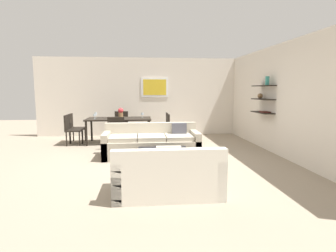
{
  "coord_description": "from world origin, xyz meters",
  "views": [
    {
      "loc": [
        -0.31,
        -6.1,
        1.59
      ],
      "look_at": [
        0.3,
        0.2,
        0.75
      ],
      "focal_mm": 29.07,
      "sensor_mm": 36.0,
      "label": 1
    }
  ],
  "objects_px": {
    "decorative_bowl": "(160,150)",
    "wine_glass_left_far": "(96,114)",
    "wine_glass_left_near": "(94,115)",
    "coffee_table": "(164,161)",
    "candle_jar": "(178,151)",
    "dining_chair_head": "(121,123)",
    "apple_on_coffee_table": "(152,150)",
    "wine_glass_right_far": "(142,114)",
    "sofa_beige": "(152,144)",
    "centerpiece_vase": "(121,113)",
    "dining_table": "(119,120)",
    "dining_chair_left_near": "(71,128)",
    "dining_chair_foot": "(117,131)",
    "dining_chair_right_far": "(164,125)",
    "dining_chair_left_far": "(75,126)",
    "dining_chair_right_near": "(165,127)",
    "loveseat_white": "(167,176)"
  },
  "relations": [
    {
      "from": "dining_chair_head",
      "to": "centerpiece_vase",
      "type": "relative_size",
      "value": 2.89
    },
    {
      "from": "dining_chair_right_far",
      "to": "wine_glass_left_far",
      "type": "xyz_separation_m",
      "value": [
        -2.06,
        -0.1,
        0.37
      ]
    },
    {
      "from": "dining_chair_head",
      "to": "centerpiece_vase",
      "type": "xyz_separation_m",
      "value": [
        0.05,
        -0.83,
        0.41
      ]
    },
    {
      "from": "loveseat_white",
      "to": "dining_chair_left_near",
      "type": "bearing_deg",
      "value": 121.05
    },
    {
      "from": "coffee_table",
      "to": "centerpiece_vase",
      "type": "height_order",
      "value": "centerpiece_vase"
    },
    {
      "from": "coffee_table",
      "to": "decorative_bowl",
      "type": "bearing_deg",
      "value": 155.58
    },
    {
      "from": "candle_jar",
      "to": "dining_chair_head",
      "type": "height_order",
      "value": "dining_chair_head"
    },
    {
      "from": "apple_on_coffee_table",
      "to": "dining_chair_right_near",
      "type": "xyz_separation_m",
      "value": [
        0.48,
        2.8,
        0.08
      ]
    },
    {
      "from": "coffee_table",
      "to": "wine_glass_left_far",
      "type": "relative_size",
      "value": 6.31
    },
    {
      "from": "apple_on_coffee_table",
      "to": "wine_glass_right_far",
      "type": "distance_m",
      "value": 3.16
    },
    {
      "from": "apple_on_coffee_table",
      "to": "dining_chair_right_far",
      "type": "distance_m",
      "value": 3.26
    },
    {
      "from": "candle_jar",
      "to": "centerpiece_vase",
      "type": "xyz_separation_m",
      "value": [
        -1.32,
        3.17,
        0.5
      ]
    },
    {
      "from": "loveseat_white",
      "to": "apple_on_coffee_table",
      "type": "relative_size",
      "value": 20.05
    },
    {
      "from": "sofa_beige",
      "to": "dining_table",
      "type": "height_order",
      "value": "sofa_beige"
    },
    {
      "from": "sofa_beige",
      "to": "dining_chair_left_far",
      "type": "bearing_deg",
      "value": 138.66
    },
    {
      "from": "decorative_bowl",
      "to": "centerpiece_vase",
      "type": "distance_m",
      "value": 3.21
    },
    {
      "from": "coffee_table",
      "to": "apple_on_coffee_table",
      "type": "relative_size",
      "value": 13.38
    },
    {
      "from": "coffee_table",
      "to": "dining_chair_right_far",
      "type": "height_order",
      "value": "dining_chair_right_far"
    },
    {
      "from": "apple_on_coffee_table",
      "to": "dining_chair_foot",
      "type": "distance_m",
      "value": 2.31
    },
    {
      "from": "wine_glass_right_far",
      "to": "centerpiece_vase",
      "type": "bearing_deg",
      "value": -174.29
    },
    {
      "from": "dining_chair_foot",
      "to": "centerpiece_vase",
      "type": "distance_m",
      "value": 1.02
    },
    {
      "from": "decorative_bowl",
      "to": "dining_chair_right_far",
      "type": "relative_size",
      "value": 0.43
    },
    {
      "from": "candle_jar",
      "to": "dining_chair_left_near",
      "type": "height_order",
      "value": "dining_chair_left_near"
    },
    {
      "from": "centerpiece_vase",
      "to": "dining_chair_left_far",
      "type": "bearing_deg",
      "value": 173.52
    },
    {
      "from": "sofa_beige",
      "to": "wine_glass_right_far",
      "type": "bearing_deg",
      "value": 96.44
    },
    {
      "from": "loveseat_white",
      "to": "wine_glass_left_far",
      "type": "xyz_separation_m",
      "value": [
        -1.76,
        4.35,
        0.58
      ]
    },
    {
      "from": "wine_glass_left_far",
      "to": "dining_chair_left_far",
      "type": "bearing_deg",
      "value": 171.74
    },
    {
      "from": "candle_jar",
      "to": "dining_chair_right_near",
      "type": "xyz_separation_m",
      "value": [
        -0.01,
        2.91,
        0.09
      ]
    },
    {
      "from": "apple_on_coffee_table",
      "to": "dining_table",
      "type": "xyz_separation_m",
      "value": [
        -0.88,
        3.01,
        0.26
      ]
    },
    {
      "from": "candle_jar",
      "to": "dining_chair_right_far",
      "type": "relative_size",
      "value": 0.09
    },
    {
      "from": "dining_chair_left_near",
      "to": "wine_glass_right_far",
      "type": "xyz_separation_m",
      "value": [
        2.06,
        0.33,
        0.35
      ]
    },
    {
      "from": "wine_glass_right_far",
      "to": "wine_glass_left_near",
      "type": "height_order",
      "value": "wine_glass_right_far"
    },
    {
      "from": "dining_table",
      "to": "dining_chair_left_near",
      "type": "height_order",
      "value": "dining_chair_left_near"
    },
    {
      "from": "dining_chair_head",
      "to": "wine_glass_left_near",
      "type": "height_order",
      "value": "wine_glass_left_near"
    },
    {
      "from": "dining_chair_left_far",
      "to": "dining_chair_left_near",
      "type": "height_order",
      "value": "same"
    },
    {
      "from": "wine_glass_left_far",
      "to": "wine_glass_right_far",
      "type": "xyz_separation_m",
      "value": [
        1.4,
        -0.0,
        -0.01
      ]
    },
    {
      "from": "sofa_beige",
      "to": "centerpiece_vase",
      "type": "xyz_separation_m",
      "value": [
        -0.86,
        1.84,
        0.62
      ]
    },
    {
      "from": "decorative_bowl",
      "to": "dining_chair_right_near",
      "type": "distance_m",
      "value": 2.77
    },
    {
      "from": "sofa_beige",
      "to": "apple_on_coffee_table",
      "type": "relative_size",
      "value": 28.09
    },
    {
      "from": "apple_on_coffee_table",
      "to": "wine_glass_right_far",
      "type": "relative_size",
      "value": 0.54
    },
    {
      "from": "wine_glass_left_near",
      "to": "coffee_table",
      "type": "bearing_deg",
      "value": -57.77
    },
    {
      "from": "dining_chair_foot",
      "to": "dining_chair_head",
      "type": "height_order",
      "value": "same"
    },
    {
      "from": "dining_chair_foot",
      "to": "dining_chair_left_far",
      "type": "bearing_deg",
      "value": 141.24
    },
    {
      "from": "decorative_bowl",
      "to": "candle_jar",
      "type": "bearing_deg",
      "value": -25.31
    },
    {
      "from": "decorative_bowl",
      "to": "wine_glass_left_far",
      "type": "height_order",
      "value": "wine_glass_left_far"
    },
    {
      "from": "coffee_table",
      "to": "dining_chair_right_near",
      "type": "bearing_deg",
      "value": 84.97
    },
    {
      "from": "dining_chair_head",
      "to": "dining_chair_left_near",
      "type": "xyz_separation_m",
      "value": [
        -1.36,
        -1.09,
        0.0
      ]
    },
    {
      "from": "sofa_beige",
      "to": "coffee_table",
      "type": "bearing_deg",
      "value": -80.6
    },
    {
      "from": "loveseat_white",
      "to": "dining_chair_right_near",
      "type": "distance_m",
      "value": 4.04
    },
    {
      "from": "wine_glass_left_near",
      "to": "dining_table",
      "type": "bearing_deg",
      "value": 9.48
    }
  ]
}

